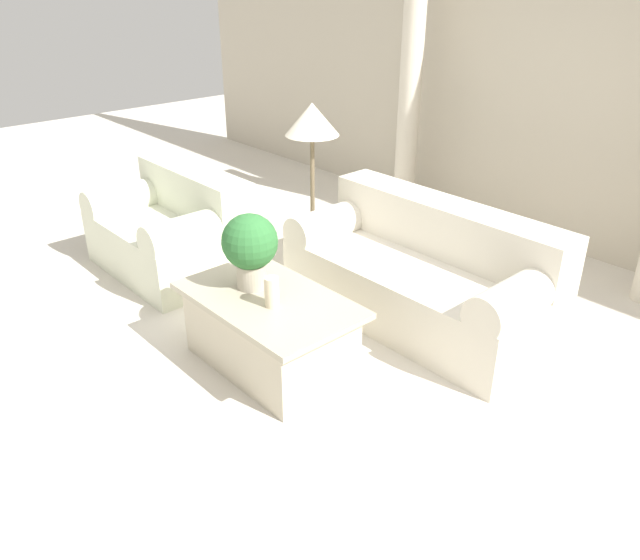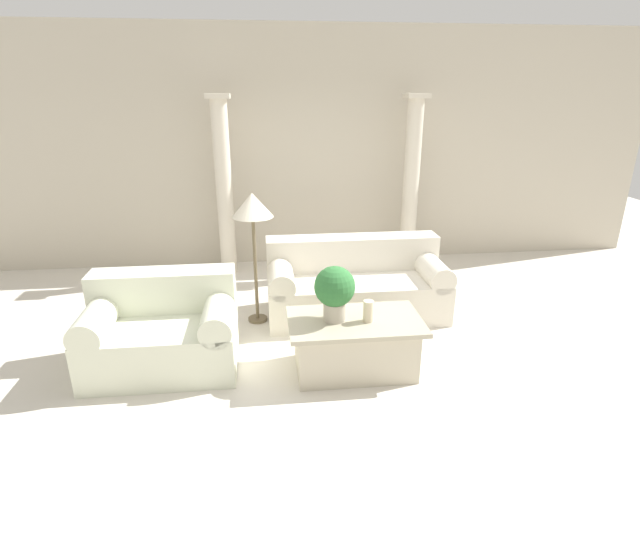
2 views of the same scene
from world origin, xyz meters
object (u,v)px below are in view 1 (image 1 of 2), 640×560
(potted_plant, at_px, (250,246))
(floor_lamp, at_px, (312,127))
(coffee_table, at_px, (270,331))
(sofa_long, at_px, (422,273))
(loveseat, at_px, (173,229))

(potted_plant, xyz_separation_m, floor_lamp, (-0.69, 1.12, 0.45))
(coffee_table, xyz_separation_m, potted_plant, (-0.18, 0.01, 0.53))
(sofa_long, relative_size, loveseat, 1.49)
(loveseat, distance_m, potted_plant, 1.62)
(floor_lamp, bearing_deg, potted_plant, -58.52)
(coffee_table, distance_m, floor_lamp, 1.73)
(potted_plant, bearing_deg, sofa_long, 71.23)
(coffee_table, bearing_deg, potted_plant, 176.36)
(floor_lamp, bearing_deg, loveseat, -135.48)
(coffee_table, relative_size, potted_plant, 2.39)
(loveseat, xyz_separation_m, potted_plant, (1.53, -0.29, 0.43))
(loveseat, height_order, floor_lamp, floor_lamp)
(coffee_table, distance_m, potted_plant, 0.56)
(sofa_long, bearing_deg, floor_lamp, -175.16)
(sofa_long, xyz_separation_m, loveseat, (-1.95, -0.93, 0.01))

